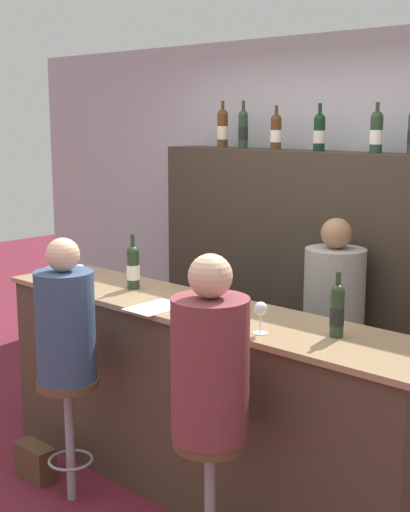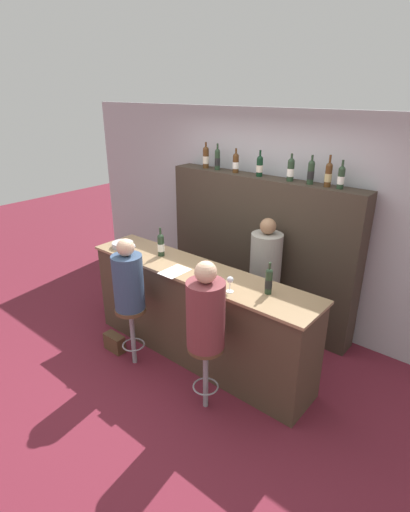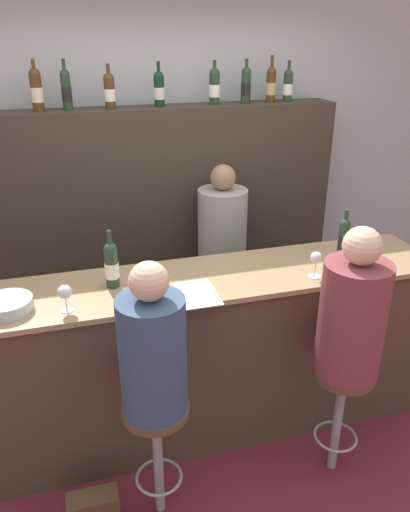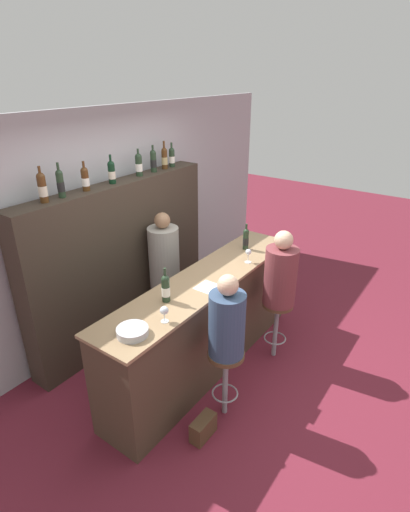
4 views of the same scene
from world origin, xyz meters
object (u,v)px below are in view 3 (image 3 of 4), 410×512
wine_bottle_backbar_6 (271,84)px  bar_stool_right (341,394)px  wine_bottle_backbar_2 (109,90)px  wine_bottle_backbar_0 (36,90)px  wine_bottle_backbar_5 (246,85)px  wine_bottle_backbar_1 (66,89)px  wine_bottle_counter_0 (112,264)px  wine_bottle_backbar_4 (214,86)px  handbag (94,510)px  metal_bowl (7,305)px  wine_bottle_backbar_3 (159,89)px  bartender (222,270)px  wine_glass_1 (316,259)px  bar_stool_left (157,433)px  guest_seated_right (353,314)px  guest_seated_left (152,350)px  wine_glass_0 (65,293)px  wine_bottle_counter_1 (344,238)px  wine_bottle_backbar_7 (288,85)px

wine_bottle_backbar_6 → bar_stool_right: 2.25m
wine_bottle_backbar_2 → bar_stool_right: bearing=-60.8°
wine_bottle_backbar_0 → wine_bottle_backbar_5: 1.46m
wine_bottle_backbar_1 → wine_bottle_backbar_6: bearing=0.0°
wine_bottle_counter_0 → wine_bottle_backbar_4: 1.65m
handbag → metal_bowl: bearing=122.6°
wine_bottle_counter_0 → wine_bottle_backbar_4: bearing=51.1°
wine_bottle_backbar_3 → bartender: size_ratio=0.20×
wine_bottle_counter_0 → wine_glass_1: 1.12m
wine_bottle_backbar_1 → bar_stool_left: wine_bottle_backbar_1 is taller
wine_bottle_backbar_2 → wine_bottle_backbar_3: (0.34, -0.00, 0.00)m
wine_bottle_backbar_5 → bartender: (-0.28, -0.34, -1.30)m
wine_bottle_backbar_0 → wine_bottle_backbar_2: wine_bottle_backbar_0 is taller
guest_seated_right → guest_seated_left: bearing=180.0°
metal_bowl → guest_seated_right: (1.66, -0.46, -0.06)m
guest_seated_right → wine_glass_0: bearing=164.8°
wine_bottle_backbar_0 → guest_seated_left: bearing=-76.7°
guest_seated_left → wine_bottle_counter_1: bearing=24.0°
wine_bottle_backbar_3 → wine_glass_0: size_ratio=2.12×
wine_bottle_backbar_0 → bar_stool_right: size_ratio=0.47×
wine_bottle_counter_0 → metal_bowl: 0.55m
wine_bottle_backbar_3 → metal_bowl: bearing=-130.0°
wine_glass_1 → metal_bowl: wine_glass_1 is taller
wine_bottle_backbar_0 → wine_bottle_backbar_3: (0.81, -0.00, -0.02)m
bar_stool_right → bar_stool_left: bearing=180.0°
wine_glass_0 → metal_bowl: 0.30m
wine_bottle_backbar_6 → bartender: 1.42m
wine_bottle_counter_0 → bar_stool_left: bearing=-79.5°
wine_bottle_backbar_4 → bar_stool_right: wine_bottle_backbar_4 is taller
wine_bottle_counter_1 → wine_glass_1: bearing=-145.4°
handbag → wine_bottle_backbar_0: bearing=92.0°
wine_bottle_backbar_0 → metal_bowl: (-0.23, -1.25, -0.89)m
wine_bottle_backbar_5 → handbag: (-1.40, -1.71, -1.88)m
wine_bottle_counter_1 → wine_bottle_backbar_1: wine_bottle_backbar_1 is taller
bar_stool_right → handbag: bearing=180.0°
metal_bowl → guest_seated_left: size_ratio=0.33×
wine_bottle_counter_0 → wine_bottle_backbar_4: (0.92, 1.14, 0.78)m
wine_bottle_backbar_5 → wine_glass_0: 2.10m
metal_bowl → bartender: 1.73m
wine_glass_1 → bartender: bartender is taller
metal_bowl → wine_bottle_counter_0: bearing=12.0°
metal_bowl → wine_bottle_backbar_0: bearing=79.4°
wine_bottle_backbar_7 → guest_seated_left: size_ratio=0.38×
wine_glass_1 → bar_stool_right: (0.02, -0.37, -0.65)m
bar_stool_left → wine_bottle_backbar_6: bearing=53.9°
wine_bottle_backbar_0 → wine_bottle_backbar_3: size_ratio=1.09×
guest_seated_right → wine_glass_1: bearing=93.5°
wine_bottle_counter_0 → wine_glass_0: 0.32m
wine_glass_1 → bar_stool_left: size_ratio=0.22×
metal_bowl → guest_seated_left: bearing=-35.7°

